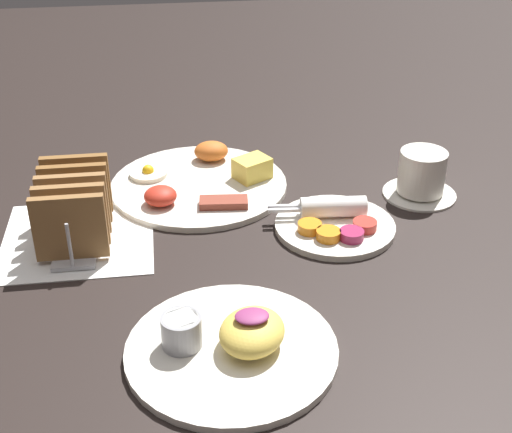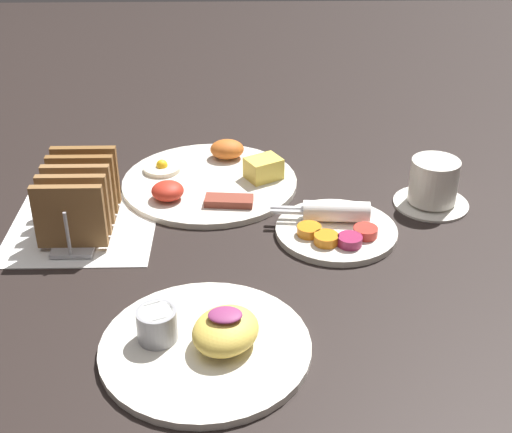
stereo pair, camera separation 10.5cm
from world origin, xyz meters
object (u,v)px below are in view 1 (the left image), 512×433
Objects in this scene: plate_breakfast at (200,182)px; plate_foreground at (231,343)px; plate_condiments at (335,223)px; coffee_cup at (422,176)px; toast_rack at (74,208)px.

plate_foreground is (0.01, -0.42, 0.00)m from plate_breakfast.
plate_condiments is 0.19m from coffee_cup.
coffee_cup reaches higher than plate_breakfast.
coffee_cup is at bearing -12.36° from plate_breakfast.
plate_breakfast is 1.63× the size of toast_rack.
plate_foreground is at bearing -125.55° from plate_condiments.
toast_rack is 1.50× the size of coffee_cup.
coffee_cup reaches higher than plate_condiments.
plate_breakfast is 1.55× the size of plate_condiments.
plate_condiments is 1.58× the size of coffee_cup.
toast_rack is at bearing 124.85° from plate_foreground.
plate_condiments is at bearing -152.06° from coffee_cup.
plate_foreground is 0.49m from coffee_cup.
toast_rack reaches higher than coffee_cup.
toast_rack is 0.55m from coffee_cup.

